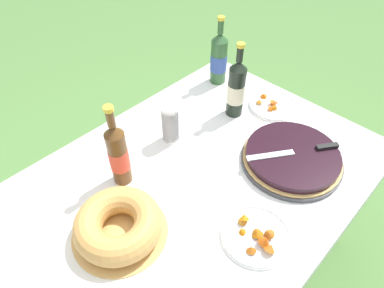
# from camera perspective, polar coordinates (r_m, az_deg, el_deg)

# --- Properties ---
(ground_plane) EXTENTS (16.00, 16.00, 0.00)m
(ground_plane) POSITION_cam_1_polar(r_m,az_deg,el_deg) (1.93, -0.20, -20.21)
(ground_plane) COLOR #568442
(garden_table) EXTENTS (1.51, 1.02, 0.72)m
(garden_table) POSITION_cam_1_polar(r_m,az_deg,el_deg) (1.37, -0.27, -8.32)
(garden_table) COLOR brown
(garden_table) RESTS_ON ground_plane
(tablecloth) EXTENTS (1.52, 1.03, 0.10)m
(tablecloth) POSITION_cam_1_polar(r_m,az_deg,el_deg) (1.32, -0.28, -6.82)
(tablecloth) COLOR white
(tablecloth) RESTS_ON garden_table
(berry_tart) EXTENTS (0.40, 0.40, 0.06)m
(berry_tart) POSITION_cam_1_polar(r_m,az_deg,el_deg) (1.41, 16.32, -2.21)
(berry_tart) COLOR #38383D
(berry_tart) RESTS_ON tablecloth
(serving_knife) EXTENTS (0.32, 0.24, 0.01)m
(serving_knife) POSITION_cam_1_polar(r_m,az_deg,el_deg) (1.40, 17.68, -1.04)
(serving_knife) COLOR silver
(serving_knife) RESTS_ON berry_tart
(bundt_cake) EXTENTS (0.32, 0.32, 0.10)m
(bundt_cake) POSITION_cam_1_polar(r_m,az_deg,el_deg) (1.17, -12.16, -13.02)
(bundt_cake) COLOR tan
(bundt_cake) RESTS_ON tablecloth
(cup_stack) EXTENTS (0.07, 0.07, 0.18)m
(cup_stack) POSITION_cam_1_polar(r_m,az_deg,el_deg) (1.41, -3.64, 3.39)
(cup_stack) COLOR white
(cup_stack) RESTS_ON tablecloth
(cider_bottle_green) EXTENTS (0.08, 0.08, 0.34)m
(cider_bottle_green) POSITION_cam_1_polar(r_m,az_deg,el_deg) (1.75, 4.48, 14.03)
(cider_bottle_green) COLOR #2D562D
(cider_bottle_green) RESTS_ON tablecloth
(cider_bottle_amber) EXTENTS (0.07, 0.07, 0.35)m
(cider_bottle_amber) POSITION_cam_1_polar(r_m,az_deg,el_deg) (1.25, -12.20, -1.69)
(cider_bottle_amber) COLOR brown
(cider_bottle_amber) RESTS_ON tablecloth
(juice_bottle_red) EXTENTS (0.08, 0.08, 0.35)m
(juice_bottle_red) POSITION_cam_1_polar(r_m,az_deg,el_deg) (1.54, 7.38, 9.14)
(juice_bottle_red) COLOR black
(juice_bottle_red) RESTS_ON tablecloth
(snack_plate_near) EXTENTS (0.24, 0.24, 0.06)m
(snack_plate_near) POSITION_cam_1_polar(r_m,az_deg,el_deg) (1.18, 10.63, -14.73)
(snack_plate_near) COLOR white
(snack_plate_near) RESTS_ON tablecloth
(snack_plate_left) EXTENTS (0.23, 0.23, 0.05)m
(snack_plate_left) POSITION_cam_1_polar(r_m,az_deg,el_deg) (1.68, 13.33, 6.33)
(snack_plate_left) COLOR white
(snack_plate_left) RESTS_ON tablecloth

